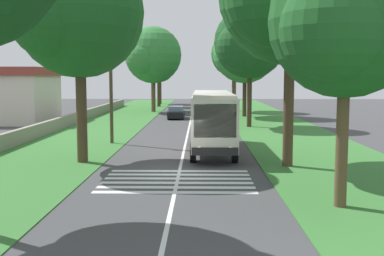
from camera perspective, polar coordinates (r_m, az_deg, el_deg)
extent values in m
plane|color=#424244|center=(24.18, -1.50, -5.14)|extent=(160.00, 160.00, 0.00)
cube|color=#387533|center=(40.06, -12.37, -0.79)|extent=(120.00, 8.00, 0.04)
cube|color=#387533|center=(39.64, 11.38, -0.84)|extent=(120.00, 8.00, 0.04)
cube|color=silver|center=(39.00, -0.56, -0.86)|extent=(110.00, 0.16, 0.01)
cube|color=silver|center=(30.30, 2.41, 1.13)|extent=(11.00, 2.50, 2.90)
cube|color=slate|center=(30.56, 2.40, 2.16)|extent=(9.68, 2.54, 0.85)
cube|color=slate|center=(24.84, 2.74, 0.86)|extent=(0.08, 2.20, 1.74)
cube|color=red|center=(30.41, 2.41, -0.74)|extent=(10.78, 2.53, 0.36)
cube|color=silver|center=(30.21, 2.43, 4.05)|extent=(10.56, 2.30, 0.18)
cube|color=black|center=(24.91, 2.73, -2.78)|extent=(0.16, 2.40, 0.40)
sphere|color=#F2EDCC|center=(24.94, 0.87, -2.47)|extent=(0.24, 0.24, 0.24)
sphere|color=#F2EDCC|center=(24.99, 4.57, -2.47)|extent=(0.24, 0.24, 0.24)
cylinder|color=black|center=(26.61, 0.13, -2.91)|extent=(1.10, 0.32, 1.10)
cylinder|color=black|center=(33.94, 0.31, -0.96)|extent=(1.10, 0.32, 1.10)
cylinder|color=black|center=(26.68, 5.08, -2.91)|extent=(1.10, 0.32, 1.10)
cylinder|color=black|center=(33.99, 4.19, -0.97)|extent=(1.10, 0.32, 1.10)
cube|color=silver|center=(19.87, -2.05, -7.60)|extent=(0.45, 6.80, 0.01)
cube|color=silver|center=(20.75, -1.92, -7.02)|extent=(0.45, 6.80, 0.01)
cube|color=silver|center=(21.62, -1.80, -6.48)|extent=(0.45, 6.80, 0.01)
cube|color=silver|center=(22.50, -1.69, -5.98)|extent=(0.45, 6.80, 0.01)
cube|color=silver|center=(23.38, -1.59, -5.52)|extent=(0.45, 6.80, 0.01)
cube|color=silver|center=(24.26, -1.49, -5.10)|extent=(0.45, 6.80, 0.01)
cube|color=gold|center=(48.79, 1.85, 1.14)|extent=(4.30, 1.75, 0.70)
cube|color=slate|center=(48.64, 1.85, 1.87)|extent=(2.00, 1.61, 0.55)
cylinder|color=black|center=(47.46, 0.93, 0.76)|extent=(0.64, 0.22, 0.64)
cylinder|color=black|center=(50.15, 0.93, 1.04)|extent=(0.64, 0.22, 0.64)
cylinder|color=black|center=(47.48, 2.81, 0.75)|extent=(0.64, 0.22, 0.64)
cylinder|color=black|center=(50.17, 2.71, 1.04)|extent=(0.64, 0.22, 0.64)
cube|color=black|center=(54.55, -1.89, 1.66)|extent=(4.30, 1.75, 0.70)
cube|color=slate|center=(54.40, -1.90, 2.31)|extent=(2.00, 1.61, 0.55)
cylinder|color=black|center=(53.27, -2.80, 1.33)|extent=(0.64, 0.22, 0.64)
cylinder|color=black|center=(55.95, -2.62, 1.56)|extent=(0.64, 0.22, 0.64)
cylinder|color=black|center=(53.19, -1.12, 1.33)|extent=(0.64, 0.22, 0.64)
cylinder|color=black|center=(55.88, -1.02, 1.56)|extent=(0.64, 0.22, 0.64)
cube|color=silver|center=(60.27, 1.50, 2.08)|extent=(4.30, 1.75, 0.70)
cube|color=slate|center=(60.13, 1.50, 2.67)|extent=(2.00, 1.61, 0.55)
cylinder|color=black|center=(58.93, 0.75, 1.79)|extent=(0.64, 0.22, 0.64)
cylinder|color=black|center=(61.63, 0.76, 1.98)|extent=(0.64, 0.22, 0.64)
cylinder|color=black|center=(58.95, 2.27, 1.79)|extent=(0.64, 0.22, 0.64)
cylinder|color=black|center=(61.64, 2.21, 1.97)|extent=(0.64, 0.22, 0.64)
cube|color=teal|center=(67.22, 1.84, 3.30)|extent=(6.00, 2.10, 2.10)
cube|color=slate|center=(67.40, 1.83, 3.63)|extent=(5.04, 2.13, 0.70)
cube|color=slate|center=(64.25, 1.88, 3.36)|extent=(0.06, 1.76, 1.18)
cylinder|color=black|center=(65.38, 1.02, 2.26)|extent=(0.76, 0.24, 0.76)
cylinder|color=black|center=(69.17, 1.02, 2.47)|extent=(0.76, 0.24, 0.76)
cylinder|color=black|center=(65.41, 2.69, 2.26)|extent=(0.76, 0.24, 0.76)
cylinder|color=black|center=(69.20, 2.60, 2.47)|extent=(0.76, 0.24, 0.76)
cylinder|color=#4C3826|center=(84.26, -3.77, 4.54)|extent=(0.44, 0.44, 4.91)
sphere|color=#337A38|center=(84.24, -3.79, 7.14)|extent=(4.98, 4.98, 4.98)
sphere|color=#337A38|center=(85.73, -3.71, 6.87)|extent=(3.43, 3.43, 3.43)
sphere|color=#337A38|center=(83.06, -4.38, 6.89)|extent=(3.30, 3.30, 3.30)
cylinder|color=brown|center=(65.06, -4.59, 4.35)|extent=(0.57, 0.57, 5.51)
sphere|color=#337A38|center=(65.10, -4.62, 8.61)|extent=(7.56, 7.56, 7.56)
sphere|color=#337A38|center=(67.33, -4.43, 8.04)|extent=(5.60, 5.60, 5.60)
sphere|color=#337A38|center=(63.32, -5.82, 8.15)|extent=(4.30, 4.30, 4.30)
cylinder|color=#3D2D1E|center=(76.48, -3.94, 4.83)|extent=(0.52, 0.52, 6.09)
sphere|color=#337A38|center=(76.51, -3.96, 8.02)|extent=(4.40, 4.40, 4.40)
sphere|color=#337A38|center=(77.82, -3.88, 7.74)|extent=(2.49, 2.49, 2.49)
sphere|color=#337A38|center=(75.46, -4.54, 7.79)|extent=(3.00, 3.00, 3.00)
cylinder|color=#4C3826|center=(26.95, -12.93, 2.54)|extent=(0.58, 0.58, 6.15)
sphere|color=#1E5623|center=(27.12, -13.18, 13.12)|extent=(6.96, 6.96, 6.96)
sphere|color=#1E5623|center=(29.08, -12.14, 11.62)|extent=(4.60, 4.60, 4.60)
sphere|color=#1E5623|center=(25.67, -16.43, 12.28)|extent=(4.02, 4.02, 4.02)
cylinder|color=#3D2D1E|center=(57.43, 6.23, 4.16)|extent=(0.47, 0.47, 5.59)
sphere|color=#337A38|center=(57.48, 6.28, 9.01)|extent=(7.51, 7.51, 7.51)
sphere|color=#337A38|center=(59.69, 6.07, 8.36)|extent=(4.37, 4.37, 4.37)
sphere|color=#337A38|center=(55.49, 5.28, 8.54)|extent=(5.24, 5.24, 5.24)
cylinder|color=#3D2D1E|center=(45.52, 6.80, 3.92)|extent=(0.45, 0.45, 5.99)
sphere|color=#19471E|center=(45.60, 6.88, 10.00)|extent=(6.67, 6.67, 6.67)
sphere|color=#19471E|center=(47.55, 6.62, 9.23)|extent=(4.41, 4.41, 4.41)
sphere|color=#19471E|center=(43.81, 5.77, 9.52)|extent=(4.41, 4.41, 4.41)
cylinder|color=brown|center=(17.99, 17.31, -0.91)|extent=(0.44, 0.44, 5.12)
sphere|color=#1E5623|center=(17.97, 17.73, 12.02)|extent=(5.42, 5.42, 5.42)
sphere|color=#1E5623|center=(19.49, 16.29, 10.37)|extent=(2.99, 2.99, 2.99)
sphere|color=#1E5623|center=(16.42, 16.29, 11.23)|extent=(3.45, 3.45, 3.45)
cylinder|color=#4C3826|center=(25.53, 11.35, 3.22)|extent=(0.53, 0.53, 6.89)
sphere|color=#1E5623|center=(27.95, 10.72, 13.60)|extent=(5.20, 5.20, 5.20)
cylinder|color=brown|center=(65.95, 4.98, 4.61)|extent=(0.56, 0.56, 6.05)
sphere|color=#286B2D|center=(66.00, 5.02, 8.73)|extent=(6.26, 6.26, 6.26)
sphere|color=#286B2D|center=(67.85, 4.90, 8.26)|extent=(4.27, 4.27, 4.27)
sphere|color=#286B2D|center=(64.36, 4.27, 8.38)|extent=(3.93, 3.93, 3.93)
cylinder|color=#473828|center=(34.31, -9.54, 4.69)|extent=(0.24, 0.24, 7.78)
cube|color=#3D3326|center=(34.39, -9.64, 10.17)|extent=(0.12, 1.40, 0.12)
cube|color=gray|center=(45.68, -15.10, 0.64)|extent=(70.00, 0.40, 1.04)
cube|color=beige|center=(53.93, -21.46, 3.20)|extent=(8.93, 9.73, 4.82)
cube|color=brown|center=(53.89, -21.58, 6.21)|extent=(9.53, 10.33, 0.84)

